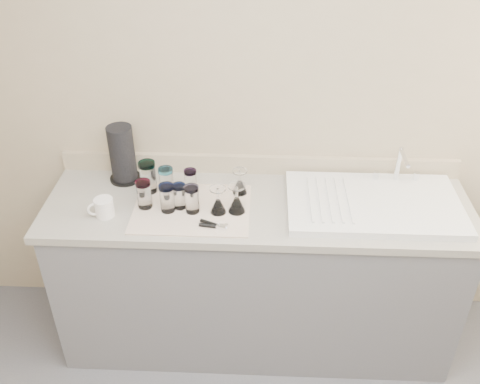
{
  "coord_description": "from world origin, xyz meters",
  "views": [
    {
      "loc": [
        0.01,
        -0.9,
        2.38
      ],
      "look_at": [
        -0.08,
        1.15,
        1.0
      ],
      "focal_mm": 40.0,
      "sensor_mm": 36.0,
      "label": 1
    }
  ],
  "objects_px": {
    "tumbler_blue": "(167,198)",
    "can_opener": "(214,225)",
    "tumbler_cyan": "(166,181)",
    "sink_unit": "(374,203)",
    "paper_towel_roll": "(122,155)",
    "tumbler_extra": "(179,196)",
    "goblet_back_right": "(240,185)",
    "white_mug": "(104,208)",
    "goblet_front_right": "(237,203)",
    "goblet_front_left": "(218,204)",
    "tumbler_teal": "(148,177)",
    "tumbler_magenta": "(144,194)",
    "tumbler_purple": "(191,181)",
    "tumbler_lavender": "(192,199)"
  },
  "relations": [
    {
      "from": "tumbler_cyan",
      "to": "paper_towel_roll",
      "type": "xyz_separation_m",
      "value": [
        -0.24,
        0.13,
        0.07
      ]
    },
    {
      "from": "tumbler_cyan",
      "to": "tumbler_blue",
      "type": "relative_size",
      "value": 1.02
    },
    {
      "from": "tumbler_purple",
      "to": "can_opener",
      "type": "relative_size",
      "value": 0.91
    },
    {
      "from": "tumbler_blue",
      "to": "white_mug",
      "type": "bearing_deg",
      "value": -171.39
    },
    {
      "from": "sink_unit",
      "to": "goblet_front_left",
      "type": "relative_size",
      "value": 6.13
    },
    {
      "from": "tumbler_purple",
      "to": "tumbler_blue",
      "type": "relative_size",
      "value": 0.87
    },
    {
      "from": "tumbler_magenta",
      "to": "goblet_front_right",
      "type": "relative_size",
      "value": 0.97
    },
    {
      "from": "tumbler_blue",
      "to": "tumbler_lavender",
      "type": "height_order",
      "value": "tumbler_blue"
    },
    {
      "from": "goblet_back_right",
      "to": "can_opener",
      "type": "bearing_deg",
      "value": -110.53
    },
    {
      "from": "goblet_front_right",
      "to": "goblet_back_right",
      "type": "bearing_deg",
      "value": 87.29
    },
    {
      "from": "sink_unit",
      "to": "tumbler_extra",
      "type": "height_order",
      "value": "sink_unit"
    },
    {
      "from": "paper_towel_roll",
      "to": "can_opener",
      "type": "bearing_deg",
      "value": -38.68
    },
    {
      "from": "tumbler_extra",
      "to": "goblet_front_left",
      "type": "bearing_deg",
      "value": -9.77
    },
    {
      "from": "tumbler_blue",
      "to": "goblet_back_right",
      "type": "bearing_deg",
      "value": 26.25
    },
    {
      "from": "tumbler_magenta",
      "to": "goblet_front_left",
      "type": "height_order",
      "value": "tumbler_magenta"
    },
    {
      "from": "tumbler_purple",
      "to": "goblet_front_right",
      "type": "distance_m",
      "value": 0.28
    },
    {
      "from": "goblet_front_right",
      "to": "sink_unit",
      "type": "bearing_deg",
      "value": 6.78
    },
    {
      "from": "tumbler_blue",
      "to": "tumbler_extra",
      "type": "xyz_separation_m",
      "value": [
        0.05,
        0.03,
        -0.01
      ]
    },
    {
      "from": "tumbler_blue",
      "to": "tumbler_purple",
      "type": "bearing_deg",
      "value": 61.12
    },
    {
      "from": "sink_unit",
      "to": "white_mug",
      "type": "relative_size",
      "value": 6.16
    },
    {
      "from": "tumbler_extra",
      "to": "goblet_back_right",
      "type": "bearing_deg",
      "value": 25.96
    },
    {
      "from": "tumbler_cyan",
      "to": "sink_unit",
      "type": "bearing_deg",
      "value": -3.1
    },
    {
      "from": "tumbler_cyan",
      "to": "goblet_back_right",
      "type": "xyz_separation_m",
      "value": [
        0.36,
        0.02,
        -0.03
      ]
    },
    {
      "from": "goblet_front_left",
      "to": "white_mug",
      "type": "distance_m",
      "value": 0.53
    },
    {
      "from": "tumbler_purple",
      "to": "goblet_back_right",
      "type": "distance_m",
      "value": 0.24
    },
    {
      "from": "white_mug",
      "to": "tumbler_blue",
      "type": "bearing_deg",
      "value": 8.61
    },
    {
      "from": "tumbler_teal",
      "to": "goblet_back_right",
      "type": "bearing_deg",
      "value": 0.46
    },
    {
      "from": "tumbler_purple",
      "to": "goblet_front_left",
      "type": "bearing_deg",
      "value": -48.47
    },
    {
      "from": "tumbler_blue",
      "to": "can_opener",
      "type": "distance_m",
      "value": 0.26
    },
    {
      "from": "tumbler_lavender",
      "to": "paper_towel_roll",
      "type": "xyz_separation_m",
      "value": [
        -0.38,
        0.28,
        0.07
      ]
    },
    {
      "from": "tumbler_cyan",
      "to": "can_opener",
      "type": "distance_m",
      "value": 0.37
    },
    {
      "from": "sink_unit",
      "to": "goblet_front_right",
      "type": "xyz_separation_m",
      "value": [
        -0.65,
        -0.08,
        0.04
      ]
    },
    {
      "from": "tumbler_magenta",
      "to": "goblet_front_left",
      "type": "distance_m",
      "value": 0.35
    },
    {
      "from": "tumbler_teal",
      "to": "goblet_back_right",
      "type": "distance_m",
      "value": 0.45
    },
    {
      "from": "tumbler_teal",
      "to": "tumbler_blue",
      "type": "distance_m",
      "value": 0.2
    },
    {
      "from": "tumbler_magenta",
      "to": "paper_towel_roll",
      "type": "height_order",
      "value": "paper_towel_roll"
    },
    {
      "from": "tumbler_magenta",
      "to": "can_opener",
      "type": "distance_m",
      "value": 0.37
    },
    {
      "from": "tumbler_cyan",
      "to": "can_opener",
      "type": "bearing_deg",
      "value": -45.69
    },
    {
      "from": "tumbler_extra",
      "to": "tumbler_blue",
      "type": "bearing_deg",
      "value": -152.25
    },
    {
      "from": "tumbler_lavender",
      "to": "goblet_back_right",
      "type": "distance_m",
      "value": 0.27
    },
    {
      "from": "tumbler_extra",
      "to": "can_opener",
      "type": "distance_m",
      "value": 0.23
    },
    {
      "from": "sink_unit",
      "to": "tumbler_magenta",
      "type": "distance_m",
      "value": 1.09
    },
    {
      "from": "goblet_back_right",
      "to": "paper_towel_roll",
      "type": "xyz_separation_m",
      "value": [
        -0.6,
        0.11,
        0.09
      ]
    },
    {
      "from": "tumbler_blue",
      "to": "goblet_front_left",
      "type": "height_order",
      "value": "tumbler_blue"
    },
    {
      "from": "tumbler_blue",
      "to": "goblet_front_right",
      "type": "height_order",
      "value": "goblet_front_right"
    },
    {
      "from": "tumbler_magenta",
      "to": "sink_unit",
      "type": "bearing_deg",
      "value": 3.14
    },
    {
      "from": "goblet_back_right",
      "to": "goblet_front_left",
      "type": "distance_m",
      "value": 0.19
    },
    {
      "from": "goblet_front_right",
      "to": "can_opener",
      "type": "xyz_separation_m",
      "value": [
        -0.1,
        -0.13,
        -0.04
      ]
    },
    {
      "from": "tumbler_cyan",
      "to": "goblet_back_right",
      "type": "bearing_deg",
      "value": 3.88
    },
    {
      "from": "tumbler_teal",
      "to": "goblet_front_right",
      "type": "xyz_separation_m",
      "value": [
        0.44,
        -0.15,
        -0.03
      ]
    }
  ]
}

